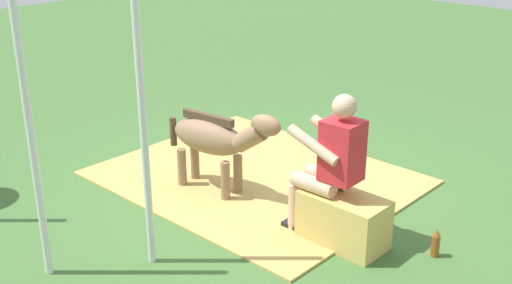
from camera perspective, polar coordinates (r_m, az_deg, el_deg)
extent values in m
plane|color=#426B33|center=(6.53, 0.51, -4.08)|extent=(24.00, 24.00, 0.00)
cube|color=tan|center=(6.72, -0.01, -3.16)|extent=(3.01, 2.48, 0.02)
cube|color=tan|center=(5.50, 7.79, -6.89)|extent=(0.73, 0.40, 0.44)
cylinder|color=#D8AD8C|center=(5.42, 5.16, -3.77)|extent=(0.40, 0.15, 0.14)
cylinder|color=#D8AD8C|center=(5.66, 3.43, -5.86)|extent=(0.11, 0.11, 0.44)
cube|color=black|center=(5.75, 3.39, -7.55)|extent=(0.22, 0.10, 0.06)
cylinder|color=#D8AD8C|center=(5.57, 6.39, -3.10)|extent=(0.40, 0.15, 0.14)
cylinder|color=#D8AD8C|center=(5.80, 4.66, -5.17)|extent=(0.11, 0.11, 0.44)
cube|color=black|center=(5.89, 4.61, -6.83)|extent=(0.22, 0.10, 0.06)
cube|color=red|center=(5.26, 7.68, -0.77)|extent=(0.31, 0.29, 0.52)
cylinder|color=#D8AD8C|center=(5.22, 5.09, -0.26)|extent=(0.50, 0.10, 0.26)
cylinder|color=#D8AD8C|center=(5.46, 7.09, 0.67)|extent=(0.50, 0.10, 0.26)
sphere|color=#D8AD8C|center=(5.13, 7.89, 3.16)|extent=(0.20, 0.20, 0.20)
ellipsoid|color=#8C6B4C|center=(6.27, -4.25, 0.50)|extent=(0.87, 0.42, 0.34)
cylinder|color=#8C6B4C|center=(6.32, -1.62, -2.93)|extent=(0.09, 0.09, 0.41)
cylinder|color=#8C6B4C|center=(6.18, -2.75, -3.55)|extent=(0.09, 0.09, 0.41)
cylinder|color=#8C6B4C|center=(6.65, -5.46, -1.75)|extent=(0.09, 0.09, 0.41)
cylinder|color=#8C6B4C|center=(6.51, -6.62, -2.31)|extent=(0.09, 0.09, 0.41)
cylinder|color=#8C6B4C|center=(5.94, -0.57, 0.39)|extent=(0.38, 0.22, 0.33)
ellipsoid|color=#8C6B4C|center=(5.79, 0.86, 1.50)|extent=(0.34, 0.20, 0.20)
cube|color=#4D3A2A|center=(6.20, -4.30, 2.14)|extent=(0.60, 0.13, 0.08)
cylinder|color=#4D3A2A|center=(6.58, -7.38, 0.95)|extent=(0.07, 0.07, 0.30)
cylinder|color=brown|center=(5.52, 15.68, -8.93)|extent=(0.07, 0.07, 0.19)
cone|color=brown|center=(5.46, 15.81, -7.80)|extent=(0.06, 0.06, 0.06)
cylinder|color=silver|center=(4.88, -9.98, 0.90)|extent=(0.06, 0.06, 2.25)
cylinder|color=silver|center=(4.93, -19.38, 0.16)|extent=(0.06, 0.06, 2.25)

